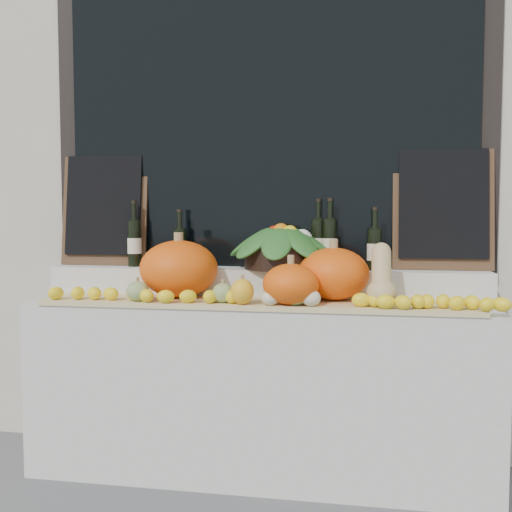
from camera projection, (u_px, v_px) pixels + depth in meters
storefront_facade at (278, 65)px, 3.50m from camera, size 7.00×0.94×4.50m
display_sill at (258, 387)px, 2.91m from camera, size 2.30×0.55×0.88m
rear_tier at (263, 283)px, 3.03m from camera, size 2.30×0.25×0.16m
straw_bedding at (254, 303)px, 2.76m from camera, size 2.10×0.32×0.02m
pumpkin_left at (179, 269)px, 2.88m from camera, size 0.41×0.41×0.29m
pumpkin_right at (333, 274)px, 2.79m from camera, size 0.44×0.44×0.26m
pumpkin_center at (291, 284)px, 2.64m from camera, size 0.28×0.28×0.19m
butternut_squash at (382, 278)px, 2.62m from camera, size 0.14×0.20×0.29m
decorative_gourds at (260, 294)px, 2.65m from camera, size 1.27×0.15×0.14m
lemon_heap at (250, 298)px, 2.65m from camera, size 2.20×0.16×0.06m
produce_bowl at (281, 246)px, 2.98m from camera, size 0.59×0.59×0.25m
wine_bottle_far_left at (135, 243)px, 3.13m from camera, size 0.08×0.08×0.36m
wine_bottle_near_left at (180, 248)px, 3.10m from camera, size 0.08×0.08×0.31m
wine_bottle_tall at (318, 243)px, 3.04m from camera, size 0.08×0.08×0.37m
wine_bottle_near_right at (330, 243)px, 2.98m from camera, size 0.08×0.08×0.37m
wine_bottle_far_right at (375, 249)px, 2.90m from camera, size 0.08×0.08×0.32m
chalkboard_left at (104, 208)px, 3.22m from camera, size 0.50×0.10×0.62m
chalkboard_right at (443, 207)px, 2.91m from camera, size 0.50×0.10×0.62m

